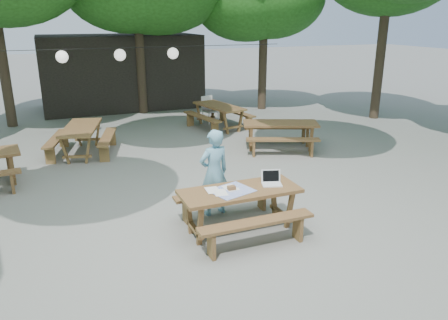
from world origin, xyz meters
The scene contains 11 objects.
ground centered at (0.00, 0.00, 0.00)m, with size 80.00×80.00×0.00m, color slate.
pavilion centered at (0.50, 10.50, 1.40)m, with size 6.00×3.00×2.80m, color black.
main_picnic_table centered at (0.48, -1.14, 0.39)m, with size 2.00×1.58×0.75m.
picnic_table_ne centered at (3.45, 2.84, 0.39)m, with size 2.36×2.19×0.75m.
picnic_table_far_w centered at (-1.59, 4.39, 0.39)m, with size 2.01×2.24×0.75m.
picnic_table_far_e centered at (2.79, 5.70, 0.39)m, with size 1.94×2.19×0.75m.
woman centered at (0.33, -0.34, 0.80)m, with size 0.58×0.38×1.60m, color #68A4BE.
plastic_chair centered at (2.77, 6.51, 0.26)m, with size 0.54×0.54×0.90m.
laptop centered at (1.08, -1.11, 0.81)m, with size 0.39×0.35×0.24m.
tabletop_clutter centered at (0.32, -1.13, 0.76)m, with size 0.80×0.72×0.08m.
paper_lanterns centered at (-0.19, 6.00, 2.40)m, with size 9.00×0.34×0.38m.
Camera 1 is at (-2.28, -7.25, 3.48)m, focal length 35.00 mm.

